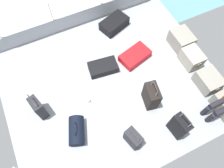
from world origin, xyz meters
name	(u,v)px	position (x,y,z in m)	size (l,w,h in m)	color
ground_plane	(112,84)	(0.00, 0.00, -0.03)	(4.40, 5.20, 0.06)	gray
gunwale_port	(79,18)	(-2.17, 0.00, 0.23)	(0.06, 5.20, 0.45)	gray
railing_port	(76,2)	(-2.17, 0.00, 0.78)	(0.04, 4.20, 1.02)	silver
sea_wake	(66,1)	(-3.60, 0.00, -0.34)	(12.00, 12.00, 0.01)	#598C9E
cargo_crate_0	(181,40)	(-0.30, 2.19, 0.21)	(0.63, 0.48, 0.41)	gray
cargo_crate_1	(192,58)	(0.30, 2.11, 0.20)	(0.58, 0.42, 0.40)	#9E9989
cargo_crate_2	(208,81)	(1.01, 2.10, 0.18)	(0.62, 0.48, 0.36)	gray
suitcase_0	(38,108)	(-0.02, -1.79, 0.31)	(0.40, 0.27, 0.82)	black
suitcase_1	(133,138)	(1.47, -0.21, 0.25)	(0.42, 0.31, 0.61)	black
suitcase_2	(114,24)	(-1.63, 0.84, 0.14)	(0.70, 0.89, 0.27)	black
suitcase_3	(103,67)	(-0.47, -0.03, 0.10)	(0.51, 0.77, 0.20)	black
suitcase_4	(179,126)	(1.67, 0.76, 0.35)	(0.42, 0.24, 0.92)	black
suitcase_5	(135,56)	(-0.43, 0.87, 0.10)	(0.65, 0.88, 0.20)	red
suitcase_6	(151,96)	(0.81, 0.60, 0.32)	(0.49, 0.34, 0.85)	black
duffel_bag	(77,131)	(0.79, -1.22, 0.17)	(0.69, 0.52, 0.49)	black
paper_cup	(88,101)	(0.19, -0.72, 0.05)	(0.08, 0.08, 0.10)	white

